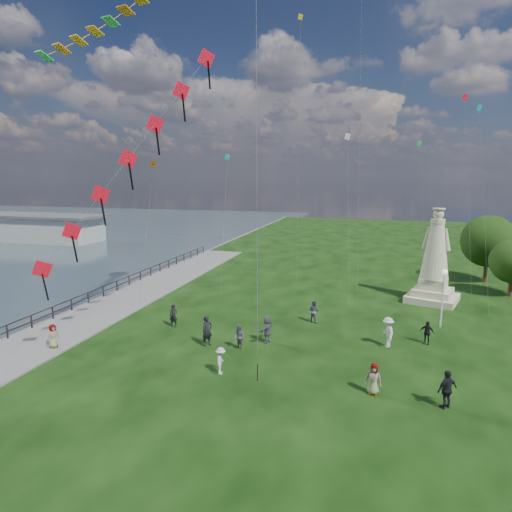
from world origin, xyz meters
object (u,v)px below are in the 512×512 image
(person_1, at_px, (239,337))
(person_3, at_px, (447,389))
(pier_pavilion, at_px, (21,227))
(person_6, at_px, (173,316))
(lamppost, at_px, (444,286))
(person_11, at_px, (267,329))
(person_7, at_px, (314,311))
(statue, at_px, (434,267))
(person_10, at_px, (53,338))
(person_0, at_px, (207,331))
(person_8, at_px, (388,332))
(person_4, at_px, (374,379))
(person_2, at_px, (221,361))
(person_9, at_px, (427,332))

(person_1, distance_m, person_3, 11.63)
(pier_pavilion, relative_size, person_6, 18.70)
(lamppost, xyz_separation_m, person_11, (-10.85, -5.96, -2.09))
(pier_pavilion, bearing_deg, person_1, -35.13)
(person_11, bearing_deg, person_7, 170.74)
(statue, height_order, person_1, statue)
(person_6, bearing_deg, person_10, -136.39)
(person_1, xyz_separation_m, person_11, (1.35, 1.50, 0.09))
(person_0, relative_size, person_8, 1.01)
(statue, height_order, person_11, statue)
(pier_pavilion, xyz_separation_m, person_10, (39.58, -38.42, -1.11))
(lamppost, relative_size, person_8, 2.19)
(pier_pavilion, bearing_deg, lamppost, -24.08)
(person_1, xyz_separation_m, person_8, (8.59, 2.84, 0.16))
(statue, bearing_deg, pier_pavilion, 178.55)
(person_1, height_order, person_10, person_1)
(pier_pavilion, xyz_separation_m, person_4, (58.17, -38.78, -1.07))
(statue, relative_size, lamppost, 1.89)
(person_10, relative_size, person_11, 0.85)
(person_0, xyz_separation_m, person_2, (2.14, -3.36, -0.22))
(person_1, relative_size, person_3, 0.86)
(statue, distance_m, person_3, 17.90)
(person_2, bearing_deg, person_0, 19.87)
(person_8, height_order, person_10, person_8)
(lamppost, xyz_separation_m, person_2, (-12.12, -10.80, -2.23))
(person_7, bearing_deg, person_2, 97.26)
(person_4, height_order, person_7, person_7)
(person_6, height_order, person_10, person_6)
(person_3, bearing_deg, person_10, -39.47)
(lamppost, distance_m, person_6, 18.58)
(person_0, bearing_deg, person_10, 145.81)
(person_9, bearing_deg, person_10, -145.31)
(person_0, height_order, person_1, person_0)
(pier_pavilion, bearing_deg, person_9, -27.16)
(pier_pavilion, bearing_deg, statue, -18.89)
(person_4, bearing_deg, person_6, 163.01)
(statue, bearing_deg, person_11, -114.04)
(person_1, bearing_deg, pier_pavilion, 177.05)
(person_6, bearing_deg, person_2, -49.00)
(person_10, bearing_deg, person_7, -45.03)
(person_3, relative_size, person_7, 1.11)
(person_1, height_order, person_7, person_7)
(person_6, height_order, person_7, person_7)
(person_4, bearing_deg, person_9, 73.74)
(person_2, relative_size, person_6, 0.90)
(person_3, distance_m, person_10, 21.78)
(person_0, height_order, person_2, person_0)
(person_2, xyz_separation_m, person_3, (10.92, -0.44, 0.18))
(person_3, xyz_separation_m, person_6, (-16.57, 6.28, -0.10))
(person_7, xyz_separation_m, person_9, (7.34, -2.15, -0.07))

